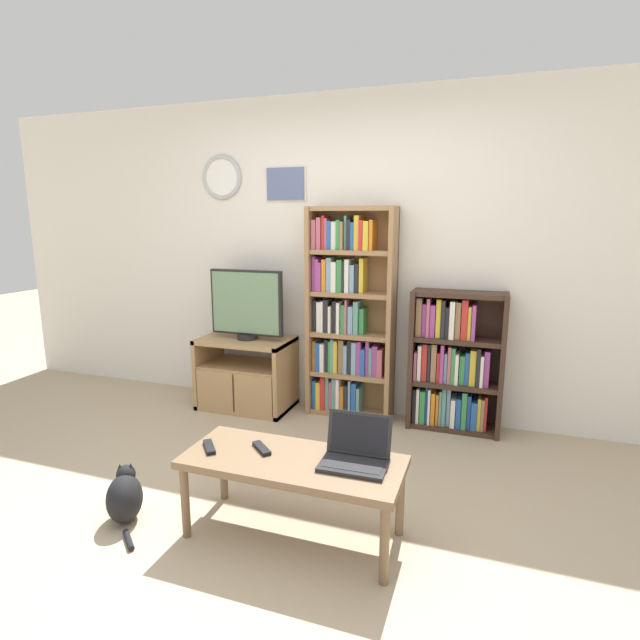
# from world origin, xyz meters

# --- Properties ---
(ground_plane) EXTENTS (18.00, 18.00, 0.00)m
(ground_plane) POSITION_xyz_m (0.00, 0.00, 0.00)
(ground_plane) COLOR tan
(wall_back) EXTENTS (6.89, 0.09, 2.60)m
(wall_back) POSITION_xyz_m (-0.01, 1.84, 1.31)
(wall_back) COLOR silver
(wall_back) RESTS_ON ground_plane
(tv_stand) EXTENTS (0.78, 0.48, 0.61)m
(tv_stand) POSITION_xyz_m (-0.85, 1.54, 0.31)
(tv_stand) COLOR tan
(tv_stand) RESTS_ON ground_plane
(television) EXTENTS (0.64, 0.18, 0.59)m
(television) POSITION_xyz_m (-0.82, 1.54, 0.91)
(television) COLOR black
(television) RESTS_ON tv_stand
(bookshelf_tall) EXTENTS (0.70, 0.25, 1.71)m
(bookshelf_tall) POSITION_xyz_m (0.01, 1.69, 0.83)
(bookshelf_tall) COLOR #9E754C
(bookshelf_tall) RESTS_ON ground_plane
(bookshelf_short) EXTENTS (0.70, 0.27, 1.08)m
(bookshelf_short) POSITION_xyz_m (0.86, 1.68, 0.52)
(bookshelf_short) COLOR #3D281E
(bookshelf_short) RESTS_ON ground_plane
(coffee_table) EXTENTS (1.12, 0.47, 0.43)m
(coffee_table) POSITION_xyz_m (0.22, -0.00, 0.38)
(coffee_table) COLOR brown
(coffee_table) RESTS_ON ground_plane
(laptop) EXTENTS (0.33, 0.26, 0.23)m
(laptop) POSITION_xyz_m (0.54, 0.06, 0.49)
(laptop) COLOR #232326
(laptop) RESTS_ON coffee_table
(remote_near_laptop) EXTENTS (0.14, 0.15, 0.02)m
(remote_near_laptop) POSITION_xyz_m (-0.23, -0.04, 0.44)
(remote_near_laptop) COLOR black
(remote_near_laptop) RESTS_ON coffee_table
(remote_far_from_laptop) EXTENTS (0.15, 0.14, 0.02)m
(remote_far_from_laptop) POSITION_xyz_m (0.04, 0.03, 0.44)
(remote_far_from_laptop) COLOR black
(remote_far_from_laptop) RESTS_ON coffee_table
(cat) EXTENTS (0.36, 0.37, 0.30)m
(cat) POSITION_xyz_m (-0.69, -0.17, 0.13)
(cat) COLOR black
(cat) RESTS_ON ground_plane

